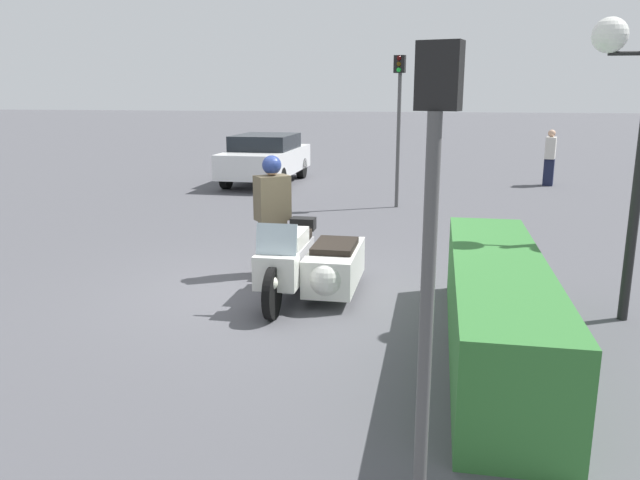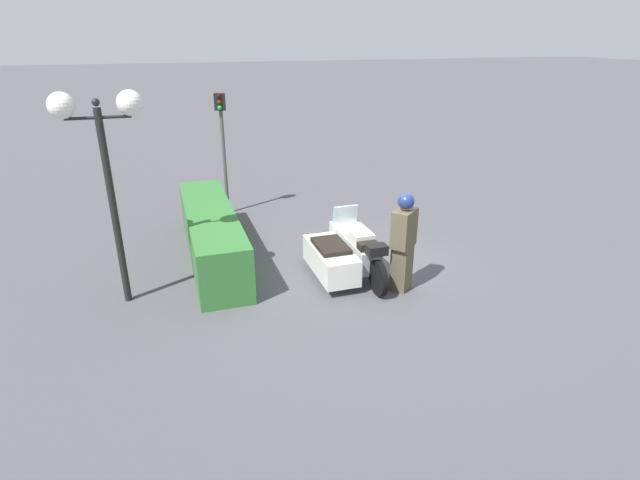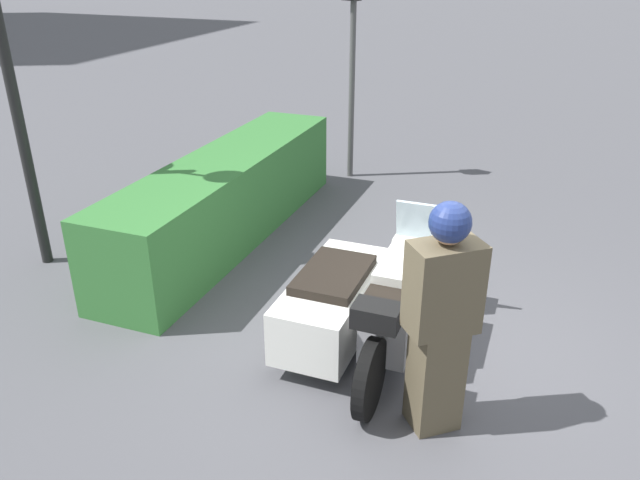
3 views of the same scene
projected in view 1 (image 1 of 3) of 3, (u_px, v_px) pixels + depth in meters
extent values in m
plane|color=#4C4C51|center=(277.00, 291.00, 8.86)|extent=(160.00, 160.00, 0.00)
cylinder|color=black|center=(272.00, 293.00, 7.74)|extent=(0.66, 0.10, 0.66)
cylinder|color=black|center=(305.00, 254.00, 9.62)|extent=(0.66, 0.10, 0.66)
cylinder|color=black|center=(336.00, 275.00, 8.77)|extent=(0.51, 0.10, 0.51)
cube|color=#B7B7BC|center=(290.00, 263.00, 8.65)|extent=(1.39, 0.41, 0.45)
cube|color=silver|center=(290.00, 240.00, 8.57)|extent=(0.76, 0.38, 0.24)
cube|color=black|center=(295.00, 236.00, 8.88)|extent=(0.55, 0.38, 0.12)
cube|color=silver|center=(276.00, 272.00, 7.88)|extent=(0.32, 0.54, 0.44)
cube|color=silver|center=(277.00, 239.00, 7.83)|extent=(0.11, 0.52, 0.40)
sphere|color=white|center=(271.00, 283.00, 7.66)|extent=(0.18, 0.18, 0.18)
cube|color=silver|center=(335.00, 266.00, 8.67)|extent=(1.56, 0.65, 0.50)
sphere|color=silver|center=(327.00, 278.00, 8.03)|extent=(0.47, 0.47, 0.47)
cube|color=black|center=(335.00, 246.00, 8.61)|extent=(0.86, 0.55, 0.09)
cube|color=black|center=(303.00, 224.00, 9.38)|extent=(0.24, 0.36, 0.18)
cube|color=brown|center=(273.00, 247.00, 9.61)|extent=(0.46, 0.46, 0.86)
cube|color=brown|center=(272.00, 198.00, 9.43)|extent=(0.55, 0.58, 0.68)
sphere|color=tan|center=(272.00, 168.00, 9.33)|extent=(0.23, 0.23, 0.23)
sphere|color=navy|center=(272.00, 165.00, 9.32)|extent=(0.29, 0.29, 0.29)
cube|color=#337033|center=(497.00, 308.00, 6.63)|extent=(4.55, 0.95, 1.05)
cylinder|color=black|center=(638.00, 186.00, 7.40)|extent=(0.12, 0.12, 3.34)
sphere|color=white|center=(610.00, 35.00, 7.09)|extent=(0.40, 0.40, 0.40)
cylinder|color=#4C4C4C|center=(426.00, 325.00, 3.95)|extent=(0.09, 0.09, 2.66)
cube|color=black|center=(439.00, 76.00, 3.64)|extent=(0.20, 0.29, 0.40)
sphere|color=#410707|center=(443.00, 53.00, 3.67)|extent=(0.11, 0.11, 0.11)
sphere|color=#462D06|center=(442.00, 76.00, 3.70)|extent=(0.11, 0.11, 0.11)
sphere|color=green|center=(441.00, 99.00, 3.73)|extent=(0.11, 0.11, 0.11)
cylinder|color=#4C4C4C|center=(398.00, 142.00, 14.96)|extent=(0.09, 0.09, 3.19)
cube|color=black|center=(400.00, 64.00, 14.49)|extent=(0.19, 0.28, 0.40)
sphere|color=#410707|center=(399.00, 58.00, 14.40)|extent=(0.11, 0.11, 0.11)
sphere|color=#462D06|center=(399.00, 64.00, 14.43)|extent=(0.11, 0.11, 0.11)
sphere|color=green|center=(399.00, 70.00, 14.46)|extent=(0.11, 0.11, 0.11)
cube|color=silver|center=(266.00, 161.00, 19.17)|extent=(4.33, 1.92, 0.72)
cube|color=black|center=(265.00, 142.00, 19.03)|extent=(2.26, 1.74, 0.44)
cylinder|color=black|center=(254.00, 167.00, 20.68)|extent=(0.66, 0.23, 0.66)
cylinder|color=black|center=(302.00, 168.00, 20.36)|extent=(0.66, 0.23, 0.66)
cylinder|color=black|center=(226.00, 177.00, 18.14)|extent=(0.66, 0.23, 0.66)
cylinder|color=black|center=(280.00, 179.00, 17.82)|extent=(0.66, 0.23, 0.66)
cube|color=#191E38|center=(549.00, 172.00, 18.76)|extent=(0.39, 0.35, 0.81)
cube|color=beige|center=(551.00, 148.00, 18.59)|extent=(0.52, 0.38, 0.64)
sphere|color=tan|center=(552.00, 133.00, 18.49)|extent=(0.22, 0.22, 0.22)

